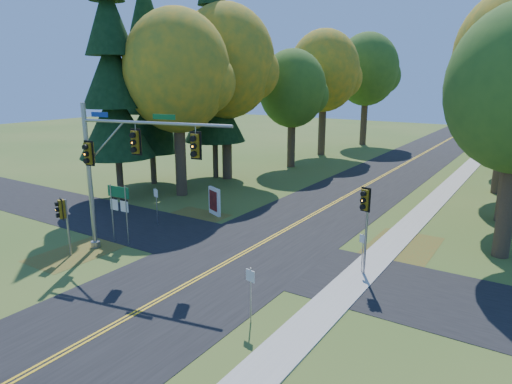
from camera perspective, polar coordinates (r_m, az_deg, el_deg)
The scene contains 25 objects.
ground at distance 23.25m, azimuth -3.96°, elevation -8.95°, with size 160.00×160.00×0.00m, color #38591F.
road_main at distance 23.24m, azimuth -3.96°, elevation -8.93°, with size 8.00×160.00×0.02m, color black.
road_cross at distance 24.74m, azimuth -1.16°, elevation -7.42°, with size 60.00×6.00×0.02m, color black.
centerline_left at distance 23.29m, azimuth -4.16°, elevation -8.84°, with size 0.10×160.00×0.01m, color gold.
centerline_right at distance 23.18m, azimuth -3.76°, elevation -8.95°, with size 0.10×160.00×0.01m, color gold.
sidewalk_east at distance 20.44m, azimuth 10.44°, elevation -12.47°, with size 1.60×160.00×0.06m, color #9E998E.
leaf_patch_w_near at distance 30.05m, azimuth -9.32°, elevation -3.67°, with size 4.00×6.00×0.00m, color brown.
leaf_patch_e at distance 25.51m, azimuth 16.98°, elevation -7.40°, with size 3.50×8.00×0.00m, color brown.
leaf_patch_w_far at distance 26.41m, azimuth -21.27°, elevation -7.02°, with size 3.00×5.00×0.00m, color brown.
tree_w_a at distance 35.73m, azimuth -9.67°, elevation 14.57°, with size 8.00×8.00×14.15m.
tree_w_b at distance 41.47m, azimuth -3.66°, elevation 15.87°, with size 8.60×8.60×15.38m.
tree_w_c at distance 47.21m, azimuth 4.66°, elevation 12.69°, with size 6.80×6.80×11.91m.
tree_w_d at distance 55.26m, azimuth 8.60°, elevation 14.70°, with size 8.20×8.20×14.56m.
tree_w_e at distance 64.91m, azimuth 13.76°, elevation 14.62°, with size 8.40×8.40×14.97m.
pine_a at distance 35.82m, azimuth -17.51°, elevation 13.64°, with size 5.60×5.60×19.48m.
pine_b at distance 40.30m, azimuth -13.24°, elevation 12.44°, with size 5.60×5.60×17.31m.
pine_c at distance 42.00m, azimuth -5.33°, elevation 14.89°, with size 5.60×5.60×20.56m.
traffic_mast at distance 24.18m, azimuth -16.60°, elevation 3.92°, with size 8.53×2.17×7.86m.
east_signal_pole at distance 21.37m, azimuth 13.52°, elevation -2.14°, with size 0.49×0.58×4.30m.
ped_signal_pole at distance 25.37m, azimuth -23.03°, elevation -2.49°, with size 0.47×0.57×3.14m.
route_sign_cluster at distance 26.41m, azimuth -16.77°, elevation -1.26°, with size 1.57×0.16×3.35m.
info_kiosk at distance 31.03m, azimuth -5.22°, elevation -1.17°, with size 1.32×0.73×1.89m.
reg_sign_e_north at distance 22.35m, azimuth 13.18°, elevation -6.57°, with size 0.37×0.14×1.96m.
reg_sign_e_south at distance 17.38m, azimuth -0.70°, elevation -11.63°, with size 0.43×0.12×2.26m.
reg_sign_w at distance 29.15m, azimuth -12.36°, elevation -0.96°, with size 0.46×0.17×2.44m.
Camera 1 is at (12.95, -17.02, 9.11)m, focal length 32.00 mm.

